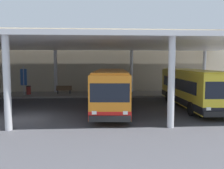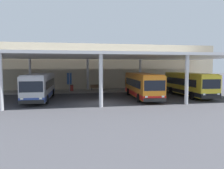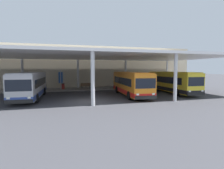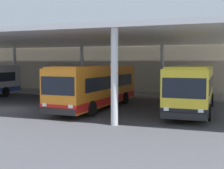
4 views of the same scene
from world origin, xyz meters
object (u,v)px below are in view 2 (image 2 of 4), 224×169
(bus_second_bay, at_px, (142,85))
(bench_waiting, at_px, (96,87))
(trash_bin, at_px, (72,88))
(bus_nearest_bay, at_px, (40,86))
(banner_sign, at_px, (69,80))
(bus_middle_bay, at_px, (189,84))

(bus_second_bay, bearing_deg, bench_waiting, 118.41)
(trash_bin, bearing_deg, bus_nearest_bay, -117.10)
(bus_nearest_bay, distance_m, bench_waiting, 11.22)
(bus_second_bay, height_order, banner_sign, banner_sign)
(bus_second_bay, relative_size, bench_waiting, 5.93)
(bus_nearest_bay, relative_size, bench_waiting, 5.89)
(bus_middle_bay, height_order, bench_waiting, bus_middle_bay)
(trash_bin, relative_size, banner_sign, 0.31)
(bus_nearest_bay, height_order, bus_second_bay, same)
(bus_nearest_bay, xyz_separation_m, banner_sign, (3.54, 7.15, 0.32))
(bus_nearest_bay, relative_size, banner_sign, 3.32)
(bus_middle_bay, height_order, trash_bin, bus_middle_bay)
(bus_middle_bay, bearing_deg, trash_bin, 153.41)
(banner_sign, bearing_deg, trash_bin, 53.02)
(bus_second_bay, xyz_separation_m, trash_bin, (-8.77, 8.63, -0.98))
(bus_nearest_bay, distance_m, bus_middle_bay, 19.57)
(bus_nearest_bay, xyz_separation_m, trash_bin, (3.90, 7.62, -0.98))
(bus_nearest_bay, bearing_deg, bus_second_bay, -4.55)
(bench_waiting, distance_m, banner_sign, 4.53)
(trash_bin, xyz_separation_m, banner_sign, (-0.36, -0.47, 1.30))
(bench_waiting, distance_m, trash_bin, 3.91)
(bus_middle_bay, xyz_separation_m, bench_waiting, (-11.78, 8.24, -0.99))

